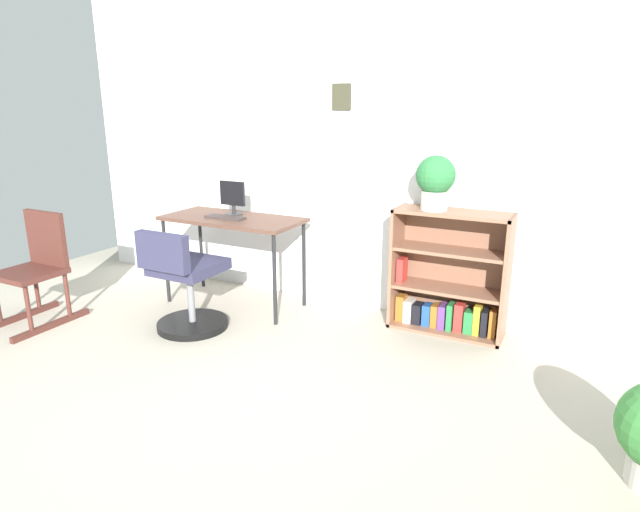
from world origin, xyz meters
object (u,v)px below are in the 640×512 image
Objects in this scene: bookshelf_low at (449,279)px; potted_plant_on_shelf at (435,180)px; monitor at (233,198)px; office_chair at (185,286)px; keyboard at (225,217)px; rocking_chair at (37,267)px; desk at (233,225)px.

potted_plant_on_shelf is at bearing -156.95° from bookshelf_low.
office_chair is (0.06, -0.69, -0.53)m from monitor.
keyboard is 1.78m from bookshelf_low.
potted_plant_on_shelf is at bearing 24.43° from rocking_chair.
desk is 0.22m from monitor.
desk is 3.44× the size of keyboard.
monitor is 1.63m from potted_plant_on_shelf.
potted_plant_on_shelf is at bearing 8.57° from desk.
keyboard is 0.67m from office_chair.
potted_plant_on_shelf is (1.55, 0.84, 0.76)m from office_chair.
desk is 1.64m from potted_plant_on_shelf.
rocking_chair is (-1.05, -1.05, -0.45)m from monitor.
keyboard reaches higher than desk.
monitor is 1.56m from rocking_chair.
potted_plant_on_shelf is at bearing 28.50° from office_chair.
desk is 0.69m from office_chair.
keyboard is at bearing 93.05° from office_chair.
desk is 0.10m from keyboard.
office_chair is 0.93× the size of rocking_chair.
desk is at bearing -170.27° from bookshelf_low.
bookshelf_low is at bearing 28.10° from office_chair.
bookshelf_low reaches higher than rocking_chair.
potted_plant_on_shelf reaches higher than monitor.
rocking_chair is at bearing -138.44° from desk.
rocking_chair is at bearing -155.63° from bookshelf_low.
potted_plant_on_shelf reaches higher than bookshelf_low.
keyboard is 0.42× the size of office_chair.
keyboard is at bearing -79.50° from monitor.
bookshelf_low is at bearing 6.89° from monitor.
potted_plant_on_shelf is at bearing 10.87° from keyboard.
desk is 4.12× the size of monitor.
keyboard is at bearing -105.36° from desk.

